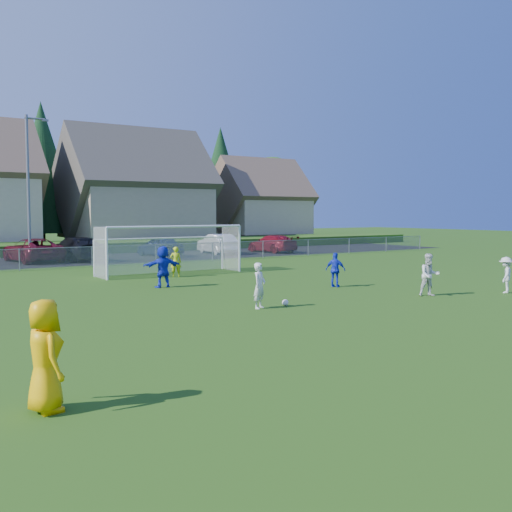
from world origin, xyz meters
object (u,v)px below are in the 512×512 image
object	(u,v)px
referee	(45,356)
car_f	(218,244)
car_d	(76,249)
soccer_ball	(285,303)
soccer_goal	(168,242)
goalkeeper	(176,262)
car_c	(33,250)
player_white_c	(506,275)
player_blue_a	(335,270)
player_white_b	(429,275)
car_g	(272,244)
car_e	(160,246)
player_white_a	(259,286)
player_blue_b	(163,267)

from	to	relation	value
referee	car_f	distance (m)	36.15
car_d	car_f	bearing A→B (deg)	175.25
soccer_ball	car_d	bearing A→B (deg)	90.05
soccer_ball	soccer_goal	xyz separation A→B (m)	(1.38, 11.87, 1.52)
goalkeeper	car_c	distance (m)	13.57
car_f	soccer_goal	bearing A→B (deg)	56.38
player_white_c	player_blue_a	xyz separation A→B (m)	(-4.30, 5.11, 0.02)
goalkeeper	car_d	size ratio (longest dim) A/B	0.28
car_c	player_white_b	bearing A→B (deg)	102.94
player_blue_a	car_g	size ratio (longest dim) A/B	0.31
player_blue_a	soccer_goal	world-z (taller)	soccer_goal
soccer_goal	player_white_b	bearing A→B (deg)	-70.78
car_e	player_blue_a	bearing A→B (deg)	80.24
player_white_a	car_f	distance (m)	26.14
referee	player_white_b	bearing A→B (deg)	-75.80
car_d	soccer_ball	bearing A→B (deg)	82.78
player_blue_b	car_c	xyz separation A→B (m)	(-1.32, 16.42, -0.13)
car_f	car_d	bearing A→B (deg)	8.92
car_c	car_d	xyz separation A→B (m)	(2.58, -0.52, 0.03)
player_white_c	player_blue_a	world-z (taller)	player_blue_a
player_white_a	player_blue_a	bearing A→B (deg)	-3.23
soccer_goal	car_d	bearing A→B (deg)	97.32
car_e	car_f	xyz separation A→B (m)	(4.76, -0.01, 0.03)
player_white_a	car_g	distance (m)	27.67
car_d	car_f	xyz separation A→B (m)	(10.97, 0.48, -0.02)
soccer_ball	car_d	distance (m)	22.79
goalkeeper	car_e	distance (m)	14.07
player_blue_a	car_c	xyz separation A→B (m)	(-7.41, 20.39, 0.02)
car_c	car_g	world-z (taller)	car_c
car_e	player_white_b	bearing A→B (deg)	83.45
player_blue_a	car_d	size ratio (longest dim) A/B	0.27
car_f	soccer_goal	size ratio (longest dim) A/B	0.62
player_white_b	car_e	size ratio (longest dim) A/B	0.38
car_e	goalkeeper	bearing A→B (deg)	62.34
car_d	player_white_b	bearing A→B (deg)	96.66
car_c	soccer_goal	size ratio (longest dim) A/B	0.73
goalkeeper	car_e	xyz separation A→B (m)	(5.21, 13.06, -0.02)
player_white_a	player_blue_b	distance (m)	6.86
player_blue_b	car_f	size ratio (longest dim) A/B	0.38
soccer_ball	player_white_b	size ratio (longest dim) A/B	0.14
player_white_a	player_blue_b	world-z (taller)	player_blue_b
car_e	player_white_a	bearing A→B (deg)	66.84
soccer_ball	referee	size ratio (longest dim) A/B	0.12
player_white_c	player_blue_a	bearing A→B (deg)	-77.41
player_blue_a	car_c	world-z (taller)	car_c
player_blue_a	player_blue_b	xyz separation A→B (m)	(-6.09, 3.97, 0.15)
goalkeeper	player_white_a	bearing A→B (deg)	101.16
player_blue_a	car_f	distance (m)	21.26
player_white_a	car_d	world-z (taller)	car_d
player_white_b	soccer_goal	bearing A→B (deg)	137.54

